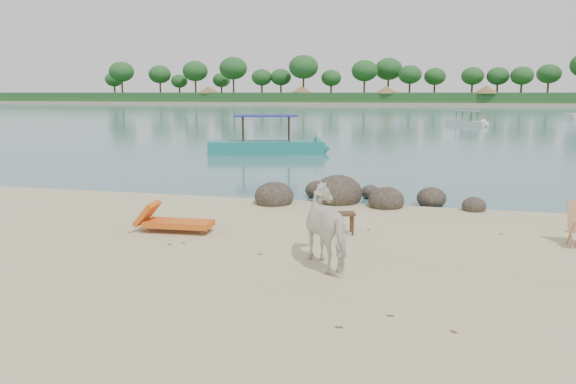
{
  "coord_description": "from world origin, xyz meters",
  "views": [
    {
      "loc": [
        2.21,
        -9.51,
        3.11
      ],
      "look_at": [
        -0.74,
        2.0,
        1.0
      ],
      "focal_mm": 35.0,
      "sensor_mm": 36.0,
      "label": 1
    }
  ],
  "objects_px": {
    "side_table": "(341,225)",
    "lounge_chair": "(179,221)",
    "cow": "(332,228)",
    "boulders": "(344,197)",
    "boat_near": "(266,121)"
  },
  "relations": [
    {
      "from": "cow",
      "to": "lounge_chair",
      "type": "distance_m",
      "value": 4.09
    },
    {
      "from": "lounge_chair",
      "to": "boat_near",
      "type": "distance_m",
      "value": 17.12
    },
    {
      "from": "boat_near",
      "to": "boulders",
      "type": "bearing_deg",
      "value": -80.73
    },
    {
      "from": "side_table",
      "to": "lounge_chair",
      "type": "relative_size",
      "value": 0.31
    },
    {
      "from": "cow",
      "to": "boulders",
      "type": "bearing_deg",
      "value": -119.0
    },
    {
      "from": "boulders",
      "to": "cow",
      "type": "xyz_separation_m",
      "value": [
        0.67,
        -5.92,
        0.52
      ]
    },
    {
      "from": "boulders",
      "to": "lounge_chair",
      "type": "distance_m",
      "value": 5.3
    },
    {
      "from": "cow",
      "to": "boat_near",
      "type": "distance_m",
      "value": 19.61
    },
    {
      "from": "side_table",
      "to": "boat_near",
      "type": "height_order",
      "value": "boat_near"
    },
    {
      "from": "boulders",
      "to": "cow",
      "type": "distance_m",
      "value": 5.98
    },
    {
      "from": "boulders",
      "to": "cow",
      "type": "bearing_deg",
      "value": -83.57
    },
    {
      "from": "lounge_chair",
      "to": "boat_near",
      "type": "xyz_separation_m",
      "value": [
        -2.96,
        16.81,
        1.35
      ]
    },
    {
      "from": "side_table",
      "to": "cow",
      "type": "bearing_deg",
      "value": -102.6
    },
    {
      "from": "boat_near",
      "to": "lounge_chair",
      "type": "bearing_deg",
      "value": -96.53
    },
    {
      "from": "cow",
      "to": "boat_near",
      "type": "bearing_deg",
      "value": -105.42
    }
  ]
}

